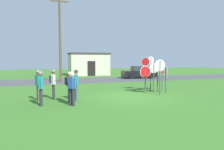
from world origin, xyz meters
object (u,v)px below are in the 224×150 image
parked_car_on_street (140,73)px  person_near_signs (41,86)px  stop_sign_center_cluster (160,71)px  person_in_blue (38,84)px  person_holding_notes (53,82)px  stop_sign_leaning_right (158,72)px  person_in_dark_shirt (69,85)px  stop_sign_leaning_left (145,69)px  stop_sign_tallest (166,75)px  person_with_sunhat (72,87)px  person_on_left (76,83)px  utility_pole (60,37)px  stop_sign_rear_right (154,73)px  stop_sign_nearest (151,68)px  stop_sign_rear_left (145,75)px  stop_sign_far_back (162,73)px

parked_car_on_street → person_near_signs: size_ratio=2.54×
stop_sign_center_cluster → person_near_signs: (-7.35, -0.94, -0.62)m
person_in_blue → person_near_signs: bearing=-83.8°
stop_sign_center_cluster → person_holding_notes: (-6.68, 0.71, -0.59)m
stop_sign_center_cluster → person_near_signs: stop_sign_center_cluster is taller
stop_sign_leaning_right → person_in_dark_shirt: bearing=-162.4°
person_near_signs → stop_sign_leaning_left: bearing=20.9°
stop_sign_tallest → person_with_sunhat: stop_sign_tallest is taller
stop_sign_tallest → person_in_blue: (-8.29, -0.16, -0.28)m
stop_sign_leaning_left → person_on_left: size_ratio=1.43×
stop_sign_leaning_right → person_holding_notes: (-7.34, -0.68, -0.44)m
utility_pole → stop_sign_rear_right: 11.29m
person_on_left → person_near_signs: 2.07m
person_in_blue → utility_pole: bearing=78.7°
stop_sign_leaning_right → person_in_blue: bearing=-172.9°
utility_pole → stop_sign_nearest: utility_pole is taller
stop_sign_leaning_left → stop_sign_rear_right: bearing=-63.6°
person_near_signs → stop_sign_rear_right: bearing=15.7°
stop_sign_leaning_left → stop_sign_center_cluster: 1.83m
stop_sign_leaning_left → stop_sign_tallest: 1.61m
stop_sign_rear_left → stop_sign_center_cluster: stop_sign_center_cluster is taller
parked_car_on_street → person_on_left: person_on_left is taller
person_in_dark_shirt → person_on_left: 0.72m
stop_sign_far_back → stop_sign_tallest: 1.23m
stop_sign_far_back → person_in_blue: stop_sign_far_back is taller
stop_sign_rear_right → person_on_left: 5.83m
stop_sign_nearest → stop_sign_leaning_right: bearing=-57.2°
parked_car_on_street → person_in_blue: 16.58m
stop_sign_tallest → person_with_sunhat: size_ratio=1.11×
parked_car_on_street → stop_sign_nearest: bearing=-111.4°
utility_pole → person_with_sunhat: utility_pole is taller
person_with_sunhat → stop_sign_far_back: bearing=23.7°
parked_car_on_street → person_with_sunhat: size_ratio=2.61×
utility_pole → stop_sign_leaning_right: (6.16, -8.97, -3.15)m
stop_sign_far_back → stop_sign_leaning_left: size_ratio=0.78×
stop_sign_nearest → person_holding_notes: (-7.03, -1.17, -0.68)m
stop_sign_nearest → person_with_sunhat: size_ratio=1.51×
stop_sign_far_back → stop_sign_nearest: 0.97m
stop_sign_rear_left → stop_sign_center_cluster: (0.45, -1.16, 0.31)m
stop_sign_leaning_right → person_on_left: stop_sign_leaning_right is taller
parked_car_on_street → stop_sign_leaning_left: stop_sign_leaning_left is taller
person_on_left → person_holding_notes: bearing=146.0°
stop_sign_rear_left → person_with_sunhat: (-5.41, -2.59, -0.33)m
stop_sign_nearest → person_with_sunhat: (-6.20, -3.30, -0.74)m
stop_sign_center_cluster → person_in_blue: size_ratio=1.34×
person_with_sunhat → person_in_blue: (-1.63, 1.81, 0.03)m
stop_sign_rear_right → person_on_left: size_ratio=1.18×
utility_pole → stop_sign_leaning_left: 10.53m
stop_sign_tallest → parked_car_on_street: bearing=72.9°
person_with_sunhat → person_in_blue: 2.44m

